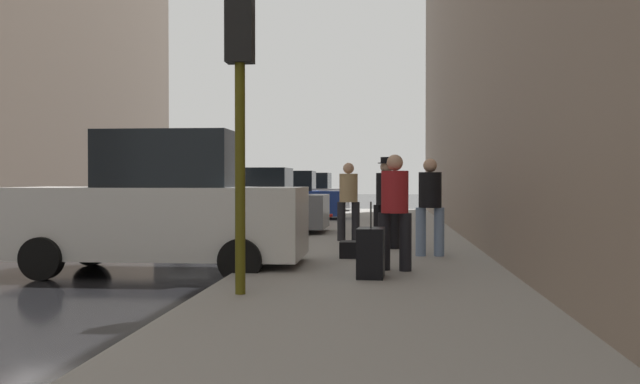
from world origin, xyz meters
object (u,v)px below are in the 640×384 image
at_px(fire_hydrant, 325,214).
at_px(parked_blue_sedan, 282,198).
at_px(duffel_bag, 349,249).
at_px(pedestrian_in_red_jacket, 395,206).
at_px(parked_white_van, 162,208).
at_px(pedestrian_in_tan_coat, 349,197).
at_px(pedestrian_with_fedora, 386,198).
at_px(pedestrian_in_jeans, 430,202).
at_px(parked_gray_coupe, 247,205).
at_px(rolling_suitcase, 371,253).
at_px(parked_silver_sedan, 305,194).
at_px(traffic_light, 240,71).

bearing_deg(fire_hydrant, parked_blue_sedan, 116.17).
bearing_deg(duffel_bag, pedestrian_in_red_jacket, -65.88).
relative_size(parked_white_van, duffel_bag, 10.47).
bearing_deg(parked_white_van, parked_blue_sedan, 90.00).
xyz_separation_m(parked_blue_sedan, duffel_bag, (2.93, -12.05, -0.56)).
xyz_separation_m(pedestrian_in_tan_coat, pedestrian_with_fedora, (0.83, -1.74, 0.03)).
bearing_deg(pedestrian_in_jeans, parked_gray_coupe, 128.73).
bearing_deg(parked_blue_sedan, pedestrian_in_tan_coat, -72.49).
height_order(parked_blue_sedan, pedestrian_in_jeans, pedestrian_in_jeans).
xyz_separation_m(pedestrian_in_jeans, rolling_suitcase, (-0.98, -2.85, -0.61)).
bearing_deg(parked_gray_coupe, fire_hydrant, 55.47).
xyz_separation_m(parked_white_van, pedestrian_in_tan_coat, (2.74, 4.55, 0.07)).
bearing_deg(parked_blue_sedan, pedestrian_in_jeans, -69.69).
xyz_separation_m(parked_gray_coupe, parked_silver_sedan, (-0.00, 13.15, 0.00)).
bearing_deg(fire_hydrant, pedestrian_in_jeans, -72.55).
xyz_separation_m(parked_white_van, pedestrian_with_fedora, (3.56, 2.80, 0.10)).
xyz_separation_m(parked_blue_sedan, pedestrian_in_jeans, (4.32, -11.68, 0.26)).
distance_m(parked_white_van, pedestrian_in_tan_coat, 5.31).
relative_size(pedestrian_in_jeans, duffel_bag, 3.89).
bearing_deg(duffel_bag, rolling_suitcase, -80.37).
distance_m(parked_gray_coupe, duffel_bag, 6.49).
xyz_separation_m(parked_gray_coupe, fire_hydrant, (1.80, 2.62, -0.35)).
distance_m(parked_blue_sedan, pedestrian_in_red_jacket, 14.23).
height_order(parked_white_van, traffic_light, traffic_light).
relative_size(pedestrian_with_fedora, duffel_bag, 4.04).
height_order(parked_white_van, duffel_bag, parked_white_van).
bearing_deg(parked_white_van, pedestrian_in_tan_coat, 58.96).
relative_size(pedestrian_in_jeans, rolling_suitcase, 1.64).
height_order(parked_silver_sedan, pedestrian_in_tan_coat, pedestrian_in_tan_coat).
relative_size(parked_gray_coupe, pedestrian_with_fedora, 2.37).
xyz_separation_m(pedestrian_in_red_jacket, pedestrian_in_tan_coat, (-0.95, 5.06, 0.00)).
bearing_deg(parked_silver_sedan, rolling_suitcase, -81.11).
relative_size(parked_blue_sedan, pedestrian_with_fedora, 2.37).
distance_m(parked_blue_sedan, traffic_light, 16.28).
xyz_separation_m(traffic_light, pedestrian_in_tan_coat, (0.88, 7.38, -1.65)).
distance_m(parked_gray_coupe, rolling_suitcase, 8.90).
relative_size(fire_hydrant, pedestrian_with_fedora, 0.40).
relative_size(pedestrian_in_red_jacket, duffel_bag, 3.89).
xyz_separation_m(parked_silver_sedan, duffel_bag, (2.93, -18.91, -0.56)).
height_order(parked_white_van, parked_silver_sedan, parked_white_van).
xyz_separation_m(parked_silver_sedan, pedestrian_in_jeans, (4.32, -18.54, 0.26)).
bearing_deg(pedestrian_in_jeans, pedestrian_in_tan_coat, 117.83).
bearing_deg(rolling_suitcase, duffel_bag, 99.63).
bearing_deg(pedestrian_in_red_jacket, traffic_light, -128.24).
relative_size(traffic_light, rolling_suitcase, 3.46).
xyz_separation_m(parked_white_van, pedestrian_in_red_jacket, (3.68, -0.52, 0.07)).
distance_m(parked_gray_coupe, pedestrian_in_jeans, 6.91).
height_order(parked_blue_sedan, pedestrian_with_fedora, pedestrian_with_fedora).
bearing_deg(pedestrian_in_tan_coat, parked_silver_sedan, 99.99).
relative_size(traffic_light, pedestrian_with_fedora, 2.03).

